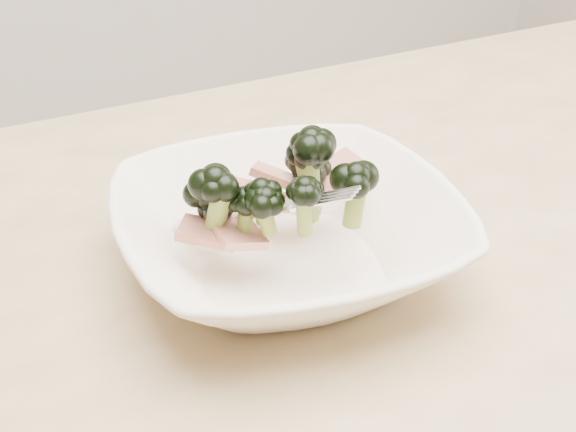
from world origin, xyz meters
name	(u,v)px	position (x,y,z in m)	size (l,w,h in m)	color
dining_table	(407,333)	(0.00, 0.00, 0.65)	(1.20, 0.80, 0.75)	tan
broccoli_dish	(286,230)	(-0.12, 0.01, 0.79)	(0.30, 0.30, 0.12)	white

